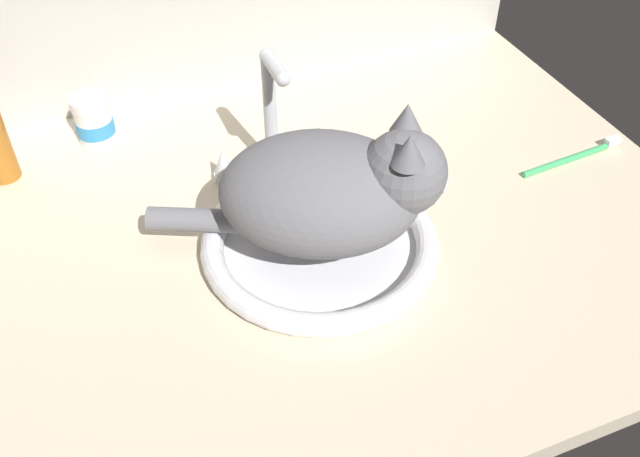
% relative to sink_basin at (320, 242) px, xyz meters
% --- Properties ---
extents(countertop, '(1.19, 0.83, 0.03)m').
position_rel_sink_basin_xyz_m(countertop, '(-0.03, 0.05, -0.03)').
color(countertop, beige).
rests_on(countertop, ground).
extents(sink_basin, '(0.32, 0.32, 0.03)m').
position_rel_sink_basin_xyz_m(sink_basin, '(0.00, 0.00, 0.00)').
color(sink_basin, white).
rests_on(sink_basin, countertop).
extents(faucet, '(0.19, 0.09, 0.21)m').
position_rel_sink_basin_xyz_m(faucet, '(-0.00, 0.19, 0.06)').
color(faucet, silver).
rests_on(faucet, countertop).
extents(cat, '(0.37, 0.29, 0.19)m').
position_rel_sink_basin_xyz_m(cat, '(0.02, -0.01, 0.09)').
color(cat, slate).
rests_on(cat, sink_basin).
extents(pill_bottle, '(0.06, 0.06, 0.08)m').
position_rel_sink_basin_xyz_m(pill_bottle, '(-0.24, 0.38, 0.02)').
color(pill_bottle, white).
rests_on(pill_bottle, countertop).
extents(toothbrush, '(0.19, 0.03, 0.02)m').
position_rel_sink_basin_xyz_m(toothbrush, '(0.45, 0.04, -0.01)').
color(toothbrush, '#3FB266').
rests_on(toothbrush, countertop).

